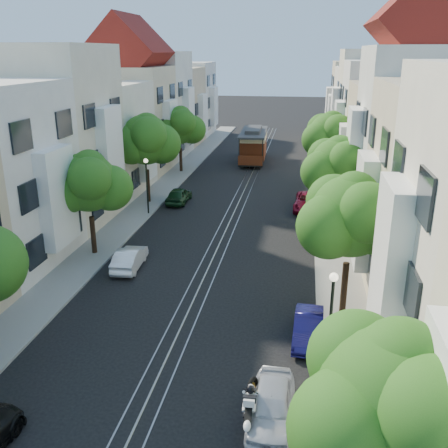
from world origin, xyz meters
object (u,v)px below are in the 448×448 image
at_px(tree_w_d, 180,127).
at_px(tree_e_c, 338,167).
at_px(tree_e_b, 352,218).
at_px(tree_w_c, 146,141).
at_px(tree_e_d, 331,136).
at_px(parked_car_e_far, 308,202).
at_px(tree_w_b, 89,184).
at_px(parked_car_e_near, 271,405).
at_px(cable_car, 253,143).
at_px(parked_car_w_far, 179,195).
at_px(lamp_east, 331,309).
at_px(parked_car_e_mid, 308,328).
at_px(lamp_west, 147,178).
at_px(parked_car_w_mid, 130,258).
at_px(tree_e_a, 395,405).
at_px(sportbike_rider, 250,405).

bearing_deg(tree_w_d, tree_e_c, -48.01).
height_order(tree_e_b, tree_w_c, tree_w_c).
bearing_deg(tree_e_d, tree_w_c, -157.38).
bearing_deg(tree_e_d, parked_car_e_far, -105.71).
height_order(tree_w_b, parked_car_e_near, tree_w_b).
distance_m(tree_w_b, cable_car, 29.34).
height_order(parked_car_e_far, parked_car_w_far, parked_car_e_far).
relative_size(lamp_east, parked_car_e_near, 1.13).
relative_size(tree_e_c, parked_car_e_mid, 1.89).
distance_m(parked_car_e_mid, parked_car_w_far, 21.62).
distance_m(tree_e_b, tree_e_c, 11.00).
bearing_deg(parked_car_w_far, tree_e_b, 127.39).
bearing_deg(lamp_west, parked_car_w_mid, -78.81).
xyz_separation_m(tree_e_d, tree_w_c, (-14.40, -6.00, 0.20)).
distance_m(tree_e_c, lamp_east, 16.10).
bearing_deg(tree_w_d, tree_e_a, -69.73).
distance_m(tree_w_d, lamp_west, 14.11).
distance_m(tree_e_c, cable_car, 23.92).
distance_m(tree_e_b, tree_e_d, 22.00).
bearing_deg(lamp_east, tree_w_c, 122.65).
bearing_deg(tree_e_d, parked_car_e_near, -95.49).
bearing_deg(parked_car_w_far, parked_car_e_far, 179.39).
distance_m(tree_e_a, parked_car_e_mid, 10.32).
relative_size(tree_e_c, sportbike_rider, 2.96).
distance_m(tree_e_c, tree_w_b, 15.60).
bearing_deg(tree_e_c, tree_e_b, -90.00).
bearing_deg(lamp_west, tree_w_d, 93.44).
distance_m(tree_w_d, parked_car_w_mid, 24.07).
xyz_separation_m(parked_car_e_near, parked_car_w_far, (-9.17, 24.18, 0.01)).
xyz_separation_m(parked_car_e_near, parked_car_e_mid, (1.20, 5.21, -0.06)).
bearing_deg(parked_car_e_far, tree_w_b, -135.80).
distance_m(tree_e_b, tree_w_b, 15.25).
bearing_deg(tree_e_b, parked_car_e_near, -110.22).
height_order(lamp_east, sportbike_rider, lamp_east).
relative_size(tree_e_c, parked_car_e_near, 1.77).
xyz_separation_m(tree_e_b, tree_e_c, (-0.00, 11.00, -0.13)).
bearing_deg(tree_w_b, cable_car, 76.88).
bearing_deg(tree_e_c, parked_car_e_near, -98.67).
height_order(parked_car_e_near, parked_car_e_far, parked_car_e_far).
xyz_separation_m(tree_w_d, lamp_east, (13.44, -31.98, -1.75)).
bearing_deg(parked_car_w_far, tree_w_c, 11.02).
bearing_deg(lamp_east, tree_e_b, 79.07).
bearing_deg(tree_e_d, lamp_west, -146.50).
xyz_separation_m(tree_w_c, lamp_east, (13.44, -20.98, -2.22)).
bearing_deg(sportbike_rider, parked_car_w_mid, 123.98).
bearing_deg(parked_car_e_mid, parked_car_e_near, -100.67).
distance_m(tree_w_c, parked_car_e_near, 26.79).
distance_m(lamp_west, sportbike_rider, 23.45).
relative_size(lamp_west, parked_car_e_far, 0.90).
height_order(tree_e_b, parked_car_e_far, tree_e_b).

